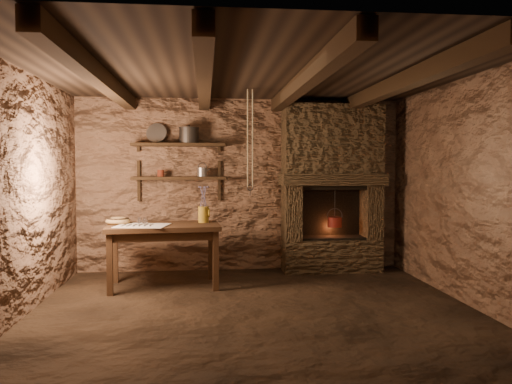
{
  "coord_description": "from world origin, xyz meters",
  "views": [
    {
      "loc": [
        -0.5,
        -4.99,
        1.46
      ],
      "look_at": [
        0.11,
        0.9,
        1.15
      ],
      "focal_mm": 35.0,
      "sensor_mm": 36.0,
      "label": 1
    }
  ],
  "objects": [
    {
      "name": "shelf_upper",
      "position": [
        -0.85,
        1.84,
        1.75
      ],
      "size": [
        1.25,
        0.3,
        0.04
      ],
      "primitive_type": "cube",
      "color": "black",
      "rests_on": "back_wall"
    },
    {
      "name": "pewter_cutlery_row",
      "position": [
        -1.23,
        0.93,
        0.77
      ],
      "size": [
        0.51,
        0.27,
        0.01
      ],
      "primitive_type": null,
      "rotation": [
        0.0,
        0.0,
        -0.18
      ],
      "color": "gray",
      "rests_on": "linen_cloth"
    },
    {
      "name": "tin_pan",
      "position": [
        -1.15,
        1.94,
        1.91
      ],
      "size": [
        0.3,
        0.17,
        0.28
      ],
      "primitive_type": "cylinder",
      "rotation": [
        1.26,
        0.0,
        -0.18
      ],
      "color": "#A6A5A1",
      "rests_on": "shelf_upper"
    },
    {
      "name": "right_wall",
      "position": [
        2.25,
        0.0,
        1.2
      ],
      "size": [
        0.04,
        4.0,
        2.4
      ],
      "primitive_type": "cube",
      "color": "brown",
      "rests_on": "floor"
    },
    {
      "name": "hearth",
      "position": [
        1.25,
        1.77,
        1.23
      ],
      "size": [
        1.43,
        0.51,
        2.3
      ],
      "color": "#3A2C1D",
      "rests_on": "floor"
    },
    {
      "name": "drinking_glasses",
      "position": [
        -1.21,
        1.06,
        0.81
      ],
      "size": [
        0.19,
        0.06,
        0.07
      ],
      "primitive_type": null,
      "color": "silver",
      "rests_on": "linen_cloth"
    },
    {
      "name": "beam_mid_right",
      "position": [
        0.5,
        0.0,
        2.31
      ],
      "size": [
        0.14,
        3.95,
        0.16
      ],
      "primitive_type": "cube",
      "color": "black",
      "rests_on": "ceiling"
    },
    {
      "name": "back_wall",
      "position": [
        0.0,
        2.0,
        1.2
      ],
      "size": [
        4.5,
        0.04,
        2.4
      ],
      "primitive_type": "cube",
      "color": "brown",
      "rests_on": "floor"
    },
    {
      "name": "floor",
      "position": [
        0.0,
        0.0,
        0.0
      ],
      "size": [
        4.5,
        4.5,
        0.0
      ],
      "primitive_type": "plane",
      "color": "black",
      "rests_on": "ground"
    },
    {
      "name": "stoneware_jug",
      "position": [
        -0.52,
        1.23,
        0.96
      ],
      "size": [
        0.16,
        0.16,
        0.46
      ],
      "rotation": [
        0.0,
        0.0,
        -0.3
      ],
      "color": "#B08B22",
      "rests_on": "work_table"
    },
    {
      "name": "front_wall",
      "position": [
        0.0,
        -2.0,
        1.2
      ],
      "size": [
        4.5,
        0.04,
        2.4
      ],
      "primitive_type": "cube",
      "color": "brown",
      "rests_on": "floor"
    },
    {
      "name": "beam_far_right",
      "position": [
        1.5,
        0.0,
        2.31
      ],
      "size": [
        0.14,
        3.95,
        0.16
      ],
      "primitive_type": "cube",
      "color": "black",
      "rests_on": "ceiling"
    },
    {
      "name": "ceiling",
      "position": [
        0.0,
        0.0,
        2.4
      ],
      "size": [
        4.5,
        4.0,
        0.04
      ],
      "primitive_type": "cube",
      "color": "black",
      "rests_on": "back_wall"
    },
    {
      "name": "red_pot",
      "position": [
        1.29,
        1.72,
        0.7
      ],
      "size": [
        0.26,
        0.26,
        0.54
      ],
      "rotation": [
        0.0,
        0.0,
        -0.39
      ],
      "color": "maroon",
      "rests_on": "hearth"
    },
    {
      "name": "beam_far_left",
      "position": [
        -1.5,
        0.0,
        2.31
      ],
      "size": [
        0.14,
        3.95,
        0.16
      ],
      "primitive_type": "cube",
      "color": "black",
      "rests_on": "ceiling"
    },
    {
      "name": "left_wall",
      "position": [
        -2.25,
        0.0,
        1.2
      ],
      "size": [
        0.04,
        4.0,
        2.4
      ],
      "primitive_type": "cube",
      "color": "brown",
      "rests_on": "floor"
    },
    {
      "name": "small_kettle",
      "position": [
        -0.53,
        1.84,
        1.38
      ],
      "size": [
        0.19,
        0.15,
        0.19
      ],
      "primitive_type": null,
      "rotation": [
        0.0,
        0.0,
        -0.13
      ],
      "color": "#A6A5A1",
      "rests_on": "shelf_lower"
    },
    {
      "name": "shelf_lower",
      "position": [
        -0.85,
        1.84,
        1.3
      ],
      "size": [
        1.25,
        0.3,
        0.04
      ],
      "primitive_type": "cube",
      "color": "black",
      "rests_on": "back_wall"
    },
    {
      "name": "wooden_bowl",
      "position": [
        -1.55,
        1.16,
        0.8
      ],
      "size": [
        0.36,
        0.36,
        0.1
      ],
      "primitive_type": "ellipsoid",
      "rotation": [
        0.0,
        0.0,
        -0.26
      ],
      "color": "olive",
      "rests_on": "work_table"
    },
    {
      "name": "iron_stockpot",
      "position": [
        -0.71,
        1.84,
        1.87
      ],
      "size": [
        0.31,
        0.31,
        0.2
      ],
      "primitive_type": "cylinder",
      "rotation": [
        0.0,
        0.0,
        0.22
      ],
      "color": "#2A2826",
      "rests_on": "shelf_upper"
    },
    {
      "name": "work_table",
      "position": [
        -1.0,
        1.07,
        0.41
      ],
      "size": [
        1.39,
        0.86,
        0.76
      ],
      "rotation": [
        0.0,
        0.0,
        0.08
      ],
      "color": "black",
      "rests_on": "floor"
    },
    {
      "name": "beam_mid_left",
      "position": [
        -0.5,
        0.0,
        2.31
      ],
      "size": [
        0.14,
        3.95,
        0.16
      ],
      "primitive_type": "cube",
      "color": "black",
      "rests_on": "ceiling"
    },
    {
      "name": "hanging_ropes",
      "position": [
        0.05,
        1.05,
        1.8
      ],
      "size": [
        0.08,
        0.08,
        1.2
      ],
      "primitive_type": null,
      "color": "beige",
      "rests_on": "ceiling"
    },
    {
      "name": "linen_cloth",
      "position": [
        -1.23,
        0.94,
        0.76
      ],
      "size": [
        0.65,
        0.56,
        0.01
      ],
      "primitive_type": "cube",
      "rotation": [
        0.0,
        0.0,
        -0.18
      ],
      "color": "white",
      "rests_on": "work_table"
    },
    {
      "name": "rusty_tin",
      "position": [
        -1.09,
        1.84,
        1.37
      ],
      "size": [
        0.11,
        0.11,
        0.09
      ],
      "primitive_type": "cylinder",
      "rotation": [
        0.0,
        0.0,
        0.23
      ],
      "color": "#571D11",
      "rests_on": "shelf_lower"
    }
  ]
}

